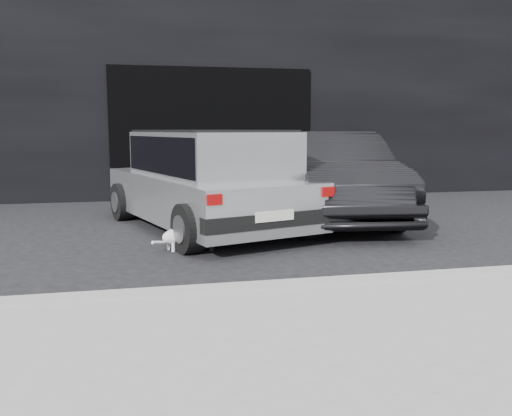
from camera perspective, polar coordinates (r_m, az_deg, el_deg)
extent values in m
plane|color=black|center=(6.99, -8.16, -3.30)|extent=(80.00, 80.00, 0.00)
cube|color=black|center=(12.97, -5.92, 13.15)|extent=(34.00, 4.00, 5.00)
cube|color=black|center=(10.93, -4.61, 7.77)|extent=(4.00, 0.10, 2.60)
cube|color=gray|center=(4.68, 6.74, -8.34)|extent=(18.00, 0.25, 0.12)
cube|color=gray|center=(3.63, 13.10, -13.58)|extent=(18.00, 2.20, 0.11)
cube|color=#ABAEB0|center=(7.66, -5.43, 1.31)|extent=(2.70, 4.06, 0.59)
cube|color=#ABAEB0|center=(7.43, -4.88, 5.69)|extent=(2.14, 2.81, 0.59)
cube|color=black|center=(7.43, -4.88, 5.69)|extent=(2.12, 2.72, 0.48)
cube|color=black|center=(6.09, 1.59, -1.28)|extent=(1.65, 0.65, 0.17)
cube|color=black|center=(9.32, -9.99, 1.93)|extent=(1.65, 0.65, 0.17)
cube|color=silver|center=(6.01, 2.00, -0.85)|extent=(0.48, 0.16, 0.11)
cube|color=#8C0707|center=(5.64, -4.39, 0.87)|extent=(0.17, 0.08, 0.11)
cube|color=#8C0707|center=(6.40, 7.60, 1.71)|extent=(0.17, 0.08, 0.11)
cube|color=black|center=(7.42, -4.91, 8.09)|extent=(2.07, 2.57, 0.03)
cylinder|color=black|center=(6.15, -7.14, -2.16)|extent=(0.37, 0.61, 0.57)
cylinder|color=slate|center=(6.11, -8.14, -2.25)|extent=(0.11, 0.31, 0.32)
cylinder|color=black|center=(6.93, 5.36, -0.95)|extent=(0.37, 0.61, 0.57)
cylinder|color=slate|center=(6.99, 6.13, -0.87)|extent=(0.11, 0.31, 0.32)
cylinder|color=black|center=(8.61, -13.92, 0.65)|extent=(0.37, 0.61, 0.57)
cylinder|color=slate|center=(8.58, -14.65, 0.60)|extent=(0.11, 0.31, 0.32)
cylinder|color=black|center=(9.18, -4.12, 1.34)|extent=(0.37, 0.61, 0.57)
cylinder|color=slate|center=(9.23, -3.48, 1.39)|extent=(0.11, 0.31, 0.32)
imported|color=black|center=(8.49, 7.98, 3.38)|extent=(1.94, 4.28, 1.36)
ellipsoid|color=beige|center=(6.41, -5.93, -3.17)|extent=(0.43, 0.63, 0.22)
ellipsoid|color=beige|center=(6.28, -5.45, -3.18)|extent=(0.31, 0.31, 0.21)
ellipsoid|color=black|center=(6.13, -4.92, -3.07)|extent=(0.19, 0.18, 0.15)
sphere|color=black|center=(6.07, -4.68, -3.25)|extent=(0.07, 0.07, 0.07)
cone|color=black|center=(6.15, -4.63, -2.38)|extent=(0.07, 0.08, 0.08)
cone|color=black|center=(6.12, -5.36, -2.44)|extent=(0.07, 0.08, 0.08)
cylinder|color=black|center=(6.30, -4.73, -4.19)|extent=(0.05, 0.05, 0.07)
cylinder|color=black|center=(6.25, -5.96, -4.31)|extent=(0.05, 0.05, 0.07)
cylinder|color=black|center=(6.61, -5.87, -3.61)|extent=(0.05, 0.05, 0.07)
cylinder|color=black|center=(6.56, -7.05, -3.72)|extent=(0.05, 0.05, 0.07)
cylinder|color=black|center=(6.71, -6.91, -3.00)|extent=(0.22, 0.29, 0.10)
ellipsoid|color=silver|center=(6.41, -7.77, -2.91)|extent=(0.56, 0.42, 0.22)
ellipsoid|color=silver|center=(6.46, -6.79, -2.60)|extent=(0.28, 0.28, 0.18)
ellipsoid|color=silver|center=(6.51, -5.79, -1.84)|extent=(0.17, 0.18, 0.13)
sphere|color=silver|center=(6.53, -5.36, -1.85)|extent=(0.06, 0.06, 0.06)
cone|color=silver|center=(6.52, -6.07, -1.30)|extent=(0.07, 0.06, 0.07)
cone|color=silver|center=(6.46, -5.76, -1.39)|extent=(0.07, 0.06, 0.07)
cylinder|color=silver|center=(6.55, -6.86, -3.52)|extent=(0.04, 0.04, 0.12)
cylinder|color=silver|center=(6.44, -6.34, -3.71)|extent=(0.04, 0.04, 0.12)
cylinder|color=silver|center=(6.42, -9.19, -3.80)|extent=(0.04, 0.04, 0.12)
cylinder|color=silver|center=(6.31, -8.69, -4.01)|extent=(0.04, 0.04, 0.12)
cylinder|color=silver|center=(6.30, -9.97, -3.60)|extent=(0.23, 0.21, 0.08)
ellipsoid|color=gray|center=(6.34, -8.41, -2.83)|extent=(0.22, 0.19, 0.09)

